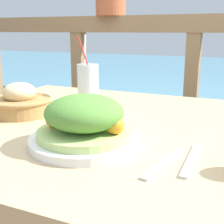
# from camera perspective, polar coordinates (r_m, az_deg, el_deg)

# --- Properties ---
(patio_table) EXTENTS (1.29, 0.94, 0.74)m
(patio_table) POSITION_cam_1_polar(r_m,az_deg,el_deg) (0.92, 4.51, -7.68)
(patio_table) COLOR tan
(patio_table) RESTS_ON ground_plane
(railing_fence) EXTENTS (2.80, 0.08, 1.08)m
(railing_fence) POSITION_cam_1_polar(r_m,az_deg,el_deg) (1.71, 14.36, 5.42)
(railing_fence) COLOR #937551
(railing_fence) RESTS_ON ground_plane
(sea_backdrop) EXTENTS (12.00, 4.00, 0.51)m
(sea_backdrop) POSITION_cam_1_polar(r_m,az_deg,el_deg) (4.24, 19.85, 3.69)
(sea_backdrop) COLOR #568EA8
(sea_backdrop) RESTS_ON ground_plane
(salad_plate) EXTENTS (0.27, 0.27, 0.12)m
(salad_plate) POSITION_cam_1_polar(r_m,az_deg,el_deg) (0.74, -5.06, -2.18)
(salad_plate) COLOR silver
(salad_plate) RESTS_ON patio_table
(drink_glass) EXTENTS (0.07, 0.08, 0.25)m
(drink_glass) POSITION_cam_1_polar(r_m,az_deg,el_deg) (1.07, -4.40, 4.59)
(drink_glass) COLOR silver
(drink_glass) RESTS_ON patio_table
(bread_basket) EXTENTS (0.20, 0.20, 0.10)m
(bread_basket) POSITION_cam_1_polar(r_m,az_deg,el_deg) (1.05, -16.45, 1.72)
(bread_basket) COLOR #AD7F47
(bread_basket) RESTS_ON patio_table
(fork) EXTENTS (0.05, 0.18, 0.00)m
(fork) POSITION_cam_1_polar(r_m,az_deg,el_deg) (0.66, 9.49, -9.13)
(fork) COLOR silver
(fork) RESTS_ON patio_table
(knife) EXTENTS (0.02, 0.18, 0.00)m
(knife) POSITION_cam_1_polar(r_m,az_deg,el_deg) (0.68, 14.23, -8.46)
(knife) COLOR silver
(knife) RESTS_ON patio_table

